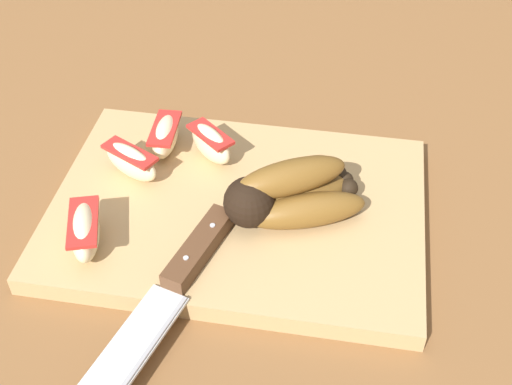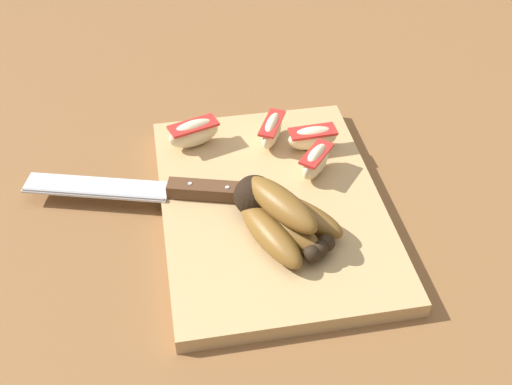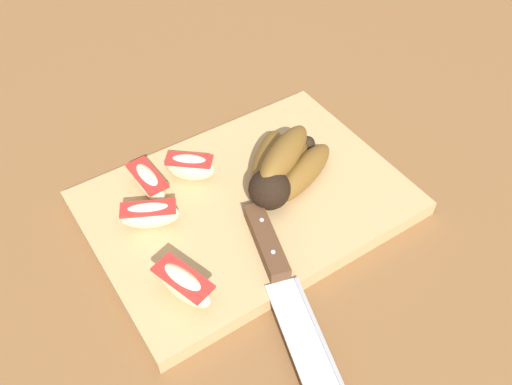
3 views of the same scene
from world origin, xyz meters
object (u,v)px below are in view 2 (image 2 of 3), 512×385
(apple_wedge_near, at_px, (194,133))
(apple_wedge_extra, at_px, (312,138))
(chefs_knife, at_px, (169,190))
(apple_wedge_far, at_px, (316,161))
(apple_wedge_middle, at_px, (272,130))
(banana_bunch, at_px, (280,216))

(apple_wedge_near, distance_m, apple_wedge_extra, 0.16)
(chefs_knife, height_order, apple_wedge_far, apple_wedge_far)
(apple_wedge_middle, bearing_deg, apple_wedge_far, 29.13)
(banana_bunch, xyz_separation_m, apple_wedge_middle, (-0.17, 0.02, -0.00))
(banana_bunch, height_order, apple_wedge_middle, banana_bunch)
(apple_wedge_far, bearing_deg, apple_wedge_near, -120.87)
(banana_bunch, height_order, chefs_knife, banana_bunch)
(apple_wedge_extra, bearing_deg, banana_bunch, -27.22)
(chefs_knife, bearing_deg, apple_wedge_middle, 119.31)
(chefs_knife, height_order, apple_wedge_extra, apple_wedge_extra)
(apple_wedge_near, bearing_deg, apple_wedge_far, 59.13)
(apple_wedge_near, relative_size, apple_wedge_far, 1.25)
(banana_bunch, bearing_deg, chefs_knife, -125.59)
(apple_wedge_middle, height_order, apple_wedge_extra, apple_wedge_middle)
(apple_wedge_extra, bearing_deg, apple_wedge_near, -102.58)
(apple_wedge_middle, distance_m, apple_wedge_far, 0.09)
(apple_wedge_middle, bearing_deg, chefs_knife, -60.69)
(banana_bunch, distance_m, apple_wedge_middle, 0.17)
(chefs_knife, distance_m, apple_wedge_far, 0.18)
(chefs_knife, bearing_deg, apple_wedge_far, 91.77)
(chefs_knife, distance_m, apple_wedge_extra, 0.20)
(apple_wedge_near, height_order, apple_wedge_middle, same)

